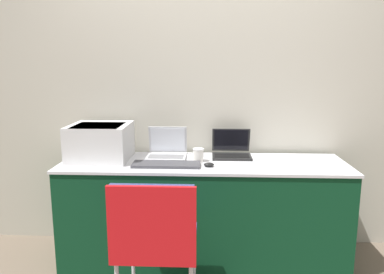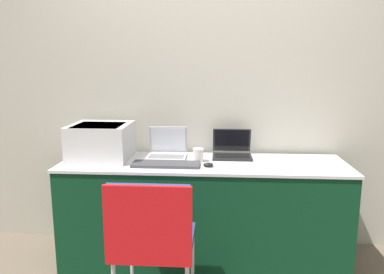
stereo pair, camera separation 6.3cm
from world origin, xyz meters
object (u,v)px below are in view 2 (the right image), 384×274
(laptop_left, at_px, (167,151))
(mouse, at_px, (208,165))
(coffee_cup, at_px, (198,155))
(external_keyboard, at_px, (166,164))
(chair, at_px, (152,234))
(laptop_right, at_px, (232,151))
(printer, at_px, (101,140))

(laptop_left, relative_size, mouse, 4.07)
(laptop_left, distance_m, coffee_cup, 0.27)
(coffee_cup, bearing_deg, mouse, -61.40)
(external_keyboard, bearing_deg, chair, -89.43)
(laptop_right, bearing_deg, chair, -116.83)
(laptop_right, bearing_deg, coffee_cup, -145.63)
(printer, xyz_separation_m, laptop_left, (0.49, 0.09, -0.09))
(printer, bearing_deg, laptop_right, 7.96)
(mouse, bearing_deg, printer, 167.58)
(laptop_left, relative_size, external_keyboard, 0.62)
(chair, bearing_deg, mouse, 64.29)
(laptop_left, distance_m, external_keyboard, 0.26)
(printer, relative_size, coffee_cup, 4.40)
(laptop_left, distance_m, chair, 0.92)
(external_keyboard, xyz_separation_m, coffee_cup, (0.22, 0.13, 0.04))
(mouse, height_order, chair, chair)
(printer, distance_m, coffee_cup, 0.74)
(chair, bearing_deg, coffee_cup, 74.06)
(laptop_left, relative_size, laptop_right, 1.00)
(laptop_right, relative_size, external_keyboard, 0.62)
(mouse, bearing_deg, laptop_right, 61.10)
(laptop_right, relative_size, mouse, 4.06)
(laptop_right, xyz_separation_m, coffee_cup, (-0.25, -0.17, 0.00))
(printer, xyz_separation_m, external_keyboard, (0.51, -0.16, -0.13))
(coffee_cup, bearing_deg, external_keyboard, -149.67)
(printer, distance_m, external_keyboard, 0.55)
(mouse, bearing_deg, coffee_cup, 118.60)
(laptop_left, height_order, laptop_right, laptop_left)
(coffee_cup, bearing_deg, chair, -105.94)
(printer, height_order, laptop_right, printer)
(laptop_left, height_order, coffee_cup, laptop_left)
(external_keyboard, height_order, chair, chair)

